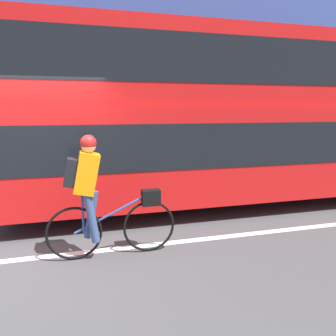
{
  "coord_description": "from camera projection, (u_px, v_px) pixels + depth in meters",
  "views": [
    {
      "loc": [
        0.79,
        -4.75,
        2.02
      ],
      "look_at": [
        2.26,
        0.56,
        1.03
      ],
      "focal_mm": 35.0,
      "sensor_mm": 36.0,
      "label": 1
    }
  ],
  "objects": [
    {
      "name": "ground_plane",
      "position": [
        26.0,
        253.0,
        4.66
      ],
      "size": [
        80.0,
        80.0,
        0.0
      ],
      "primitive_type": "plane",
      "color": "#424244"
    },
    {
      "name": "road_center_line",
      "position": [
        23.0,
        259.0,
        4.47
      ],
      "size": [
        50.0,
        0.14,
        0.01
      ],
      "primitive_type": "cube",
      "color": "silver",
      "rests_on": "ground_plane"
    },
    {
      "name": "sidewalk_curb",
      "position": [
        49.0,
        183.0,
        8.91
      ],
      "size": [
        60.0,
        1.88,
        0.11
      ],
      "color": "#A8A399",
      "rests_on": "ground_plane"
    },
    {
      "name": "building_facade",
      "position": [
        46.0,
        71.0,
        9.4
      ],
      "size": [
        60.0,
        0.3,
        6.22
      ],
      "color": "#33478C",
      "rests_on": "ground_plane"
    },
    {
      "name": "bus",
      "position": [
        241.0,
        113.0,
        7.05
      ],
      "size": [
        9.77,
        2.62,
        3.48
      ],
      "color": "black",
      "rests_on": "ground_plane"
    },
    {
      "name": "cyclist_on_bike",
      "position": [
        98.0,
        193.0,
        4.4
      ],
      "size": [
        1.78,
        0.32,
        1.7
      ],
      "color": "black",
      "rests_on": "ground_plane"
    },
    {
      "name": "trash_bin",
      "position": [
        247.0,
        158.0,
        10.29
      ],
      "size": [
        0.49,
        0.49,
        0.83
      ],
      "color": "#194C23",
      "rests_on": "sidewalk_curb"
    }
  ]
}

